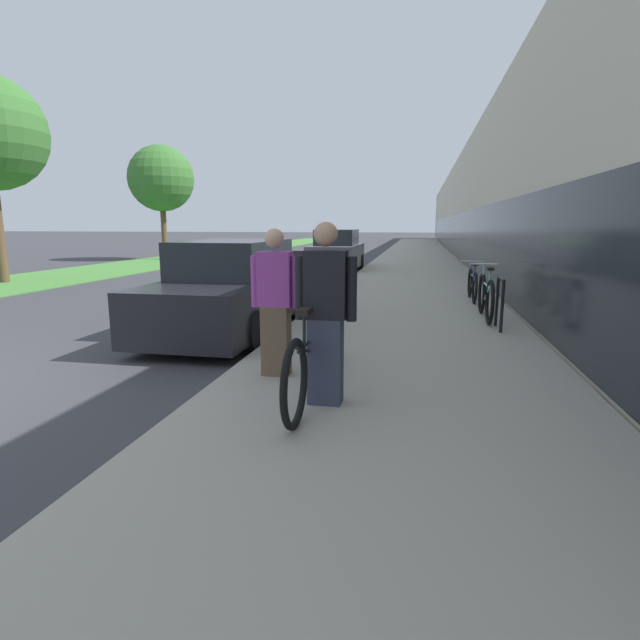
{
  "coord_description": "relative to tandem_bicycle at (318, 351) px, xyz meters",
  "views": [
    {
      "loc": [
        6.0,
        -3.83,
        1.81
      ],
      "look_at": [
        2.49,
        13.82,
        -1.65
      ],
      "focal_mm": 28.0,
      "sensor_mm": 36.0,
      "label": 1
    }
  ],
  "objects": [
    {
      "name": "sidewalk_slab",
      "position": [
        0.81,
        19.99,
        -0.47
      ],
      "size": [
        3.99,
        70.0,
        0.13
      ],
      "color": "gray",
      "rests_on": "ground"
    },
    {
      "name": "parked_sedan_curbside",
      "position": [
        -2.13,
        3.24,
        0.17
      ],
      "size": [
        1.78,
        4.67,
        1.54
      ],
      "color": "black",
      "rests_on": "ground"
    },
    {
      "name": "person_rider",
      "position": [
        0.14,
        -0.35,
        0.45
      ],
      "size": [
        0.58,
        0.23,
        1.71
      ],
      "color": "#33384C",
      "rests_on": "sidewalk_slab"
    },
    {
      "name": "parked_sedan_far",
      "position": [
        -2.18,
        14.42,
        0.2
      ],
      "size": [
        1.79,
        4.01,
        1.61
      ],
      "color": "#4C5156",
      "rests_on": "ground"
    },
    {
      "name": "storefront_facade",
      "position": [
        7.84,
        27.99,
        2.16
      ],
      "size": [
        10.01,
        70.0,
        5.39
      ],
      "color": "beige",
      "rests_on": "ground"
    },
    {
      "name": "vintage_roadster_curbside",
      "position": [
        -2.16,
        8.59,
        -0.07
      ],
      "size": [
        1.69,
        4.17,
        1.06
      ],
      "color": "maroon",
      "rests_on": "ground"
    },
    {
      "name": "lawn_strip",
      "position": [
        -11.34,
        23.99,
        -0.52
      ],
      "size": [
        4.16,
        70.0,
        0.03
      ],
      "color": "#478438",
      "rests_on": "ground"
    },
    {
      "name": "cruiser_bike_middle",
      "position": [
        2.17,
        6.74,
        -0.04
      ],
      "size": [
        0.52,
        1.74,
        0.86
      ],
      "color": "black",
      "rests_on": "sidewalk_slab"
    },
    {
      "name": "cruiser_bike_nearest",
      "position": [
        2.18,
        4.47,
        -0.0
      ],
      "size": [
        0.52,
        1.91,
        0.97
      ],
      "color": "black",
      "rests_on": "sidewalk_slab"
    },
    {
      "name": "bike_rack_hoop",
      "position": [
        2.28,
        3.55,
        0.11
      ],
      "size": [
        0.05,
        0.6,
        0.84
      ],
      "color": "black",
      "rests_on": "sidewalk_slab"
    },
    {
      "name": "person_bystander",
      "position": [
        -0.57,
        0.44,
        0.42
      ],
      "size": [
        0.56,
        0.22,
        1.64
      ],
      "color": "brown",
      "rests_on": "sidewalk_slab"
    },
    {
      "name": "street_tree_far",
      "position": [
        -11.94,
        19.08,
        3.53
      ],
      "size": [
        3.27,
        3.27,
        5.71
      ],
      "color": "brown",
      "rests_on": "ground"
    },
    {
      "name": "tandem_bicycle",
      "position": [
        0.0,
        0.0,
        0.0
      ],
      "size": [
        0.52,
        2.78,
        0.96
      ],
      "color": "black",
      "rests_on": "sidewalk_slab"
    }
  ]
}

